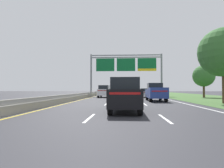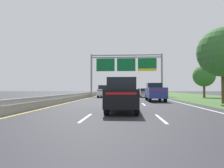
{
  "view_description": "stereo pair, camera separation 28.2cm",
  "coord_description": "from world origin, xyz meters",
  "px_view_note": "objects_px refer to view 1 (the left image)",
  "views": [
    {
      "loc": [
        -0.14,
        0.84,
        1.43
      ],
      "look_at": [
        -2.23,
        35.01,
        2.35
      ],
      "focal_mm": 31.2,
      "sensor_mm": 36.0,
      "label": 1
    },
    {
      "loc": [
        0.14,
        0.85,
        1.43
      ],
      "look_at": [
        -2.23,
        35.01,
        2.35
      ],
      "focal_mm": 31.2,
      "sensor_mm": 36.0,
      "label": 2
    }
  ],
  "objects_px": {
    "car_darkgreen_right_lane_sedan": "(141,92)",
    "car_white_left_lane_suv": "(104,91)",
    "overhead_sign_gantry": "(126,66)",
    "pickup_truck_blue": "(156,92)",
    "roadside_tree_near": "(224,52)",
    "car_black_centre_lane_suv": "(125,95)",
    "car_gold_left_lane_sedan": "(109,92)",
    "roadside_tree_mid": "(204,76)",
    "car_silver_right_lane_sedan": "(144,93)"
  },
  "relations": [
    {
      "from": "pickup_truck_blue",
      "to": "car_white_left_lane_suv",
      "type": "height_order",
      "value": "pickup_truck_blue"
    },
    {
      "from": "overhead_sign_gantry",
      "to": "pickup_truck_blue",
      "type": "height_order",
      "value": "overhead_sign_gantry"
    },
    {
      "from": "pickup_truck_blue",
      "to": "roadside_tree_near",
      "type": "relative_size",
      "value": 0.72
    },
    {
      "from": "pickup_truck_blue",
      "to": "roadside_tree_mid",
      "type": "xyz_separation_m",
      "value": [
        9.85,
        10.4,
        2.62
      ]
    },
    {
      "from": "overhead_sign_gantry",
      "to": "pickup_truck_blue",
      "type": "relative_size",
      "value": 2.78
    },
    {
      "from": "car_black_centre_lane_suv",
      "to": "roadside_tree_mid",
      "type": "bearing_deg",
      "value": -30.96
    },
    {
      "from": "pickup_truck_blue",
      "to": "car_darkgreen_right_lane_sedan",
      "type": "height_order",
      "value": "pickup_truck_blue"
    },
    {
      "from": "overhead_sign_gantry",
      "to": "roadside_tree_mid",
      "type": "distance_m",
      "value": 14.91
    },
    {
      "from": "car_darkgreen_right_lane_sedan",
      "to": "car_silver_right_lane_sedan",
      "type": "relative_size",
      "value": 1.0
    },
    {
      "from": "car_silver_right_lane_sedan",
      "to": "car_black_centre_lane_suv",
      "type": "relative_size",
      "value": 0.94
    },
    {
      "from": "car_black_centre_lane_suv",
      "to": "roadside_tree_near",
      "type": "relative_size",
      "value": 0.62
    },
    {
      "from": "overhead_sign_gantry",
      "to": "car_gold_left_lane_sedan",
      "type": "bearing_deg",
      "value": 126.64
    },
    {
      "from": "car_white_left_lane_suv",
      "to": "car_silver_right_lane_sedan",
      "type": "distance_m",
      "value": 7.16
    },
    {
      "from": "overhead_sign_gantry",
      "to": "car_gold_left_lane_sedan",
      "type": "xyz_separation_m",
      "value": [
        -4.07,
        5.47,
        -5.41
      ]
    },
    {
      "from": "car_white_left_lane_suv",
      "to": "roadside_tree_near",
      "type": "relative_size",
      "value": 0.63
    },
    {
      "from": "car_silver_right_lane_sedan",
      "to": "roadside_tree_mid",
      "type": "height_order",
      "value": "roadside_tree_mid"
    },
    {
      "from": "car_gold_left_lane_sedan",
      "to": "car_white_left_lane_suv",
      "type": "bearing_deg",
      "value": 179.94
    },
    {
      "from": "car_white_left_lane_suv",
      "to": "car_black_centre_lane_suv",
      "type": "height_order",
      "value": "same"
    },
    {
      "from": "car_gold_left_lane_sedan",
      "to": "car_black_centre_lane_suv",
      "type": "xyz_separation_m",
      "value": [
        3.71,
        -33.75,
        0.28
      ]
    },
    {
      "from": "overhead_sign_gantry",
      "to": "car_white_left_lane_suv",
      "type": "height_order",
      "value": "overhead_sign_gantry"
    },
    {
      "from": "overhead_sign_gantry",
      "to": "roadside_tree_near",
      "type": "relative_size",
      "value": 1.99
    },
    {
      "from": "pickup_truck_blue",
      "to": "roadside_tree_mid",
      "type": "distance_m",
      "value": 14.57
    },
    {
      "from": "roadside_tree_near",
      "to": "car_darkgreen_right_lane_sedan",
      "type": "bearing_deg",
      "value": 102.88
    },
    {
      "from": "car_white_left_lane_suv",
      "to": "roadside_tree_near",
      "type": "bearing_deg",
      "value": -134.89
    },
    {
      "from": "overhead_sign_gantry",
      "to": "car_darkgreen_right_lane_sedan",
      "type": "bearing_deg",
      "value": 57.53
    },
    {
      "from": "pickup_truck_blue",
      "to": "car_gold_left_lane_sedan",
      "type": "relative_size",
      "value": 1.22
    },
    {
      "from": "roadside_tree_near",
      "to": "car_black_centre_lane_suv",
      "type": "bearing_deg",
      "value": -142.12
    },
    {
      "from": "roadside_tree_mid",
      "to": "car_gold_left_lane_sedan",
      "type": "bearing_deg",
      "value": 145.76
    },
    {
      "from": "pickup_truck_blue",
      "to": "car_black_centre_lane_suv",
      "type": "height_order",
      "value": "pickup_truck_blue"
    },
    {
      "from": "car_white_left_lane_suv",
      "to": "car_gold_left_lane_sedan",
      "type": "bearing_deg",
      "value": 2.48
    },
    {
      "from": "overhead_sign_gantry",
      "to": "roadside_tree_near",
      "type": "bearing_deg",
      "value": -65.26
    },
    {
      "from": "car_darkgreen_right_lane_sedan",
      "to": "car_white_left_lane_suv",
      "type": "bearing_deg",
      "value": 149.01
    },
    {
      "from": "car_darkgreen_right_lane_sedan",
      "to": "car_black_centre_lane_suv",
      "type": "relative_size",
      "value": 0.93
    },
    {
      "from": "car_gold_left_lane_sedan",
      "to": "car_black_centre_lane_suv",
      "type": "bearing_deg",
      "value": -174.73
    },
    {
      "from": "car_gold_left_lane_sedan",
      "to": "roadside_tree_near",
      "type": "bearing_deg",
      "value": -153.52
    },
    {
      "from": "car_silver_right_lane_sedan",
      "to": "pickup_truck_blue",
      "type": "bearing_deg",
      "value": 179.87
    },
    {
      "from": "car_darkgreen_right_lane_sedan",
      "to": "roadside_tree_near",
      "type": "relative_size",
      "value": 0.58
    },
    {
      "from": "car_white_left_lane_suv",
      "to": "car_darkgreen_right_lane_sedan",
      "type": "bearing_deg",
      "value": -29.91
    },
    {
      "from": "car_gold_left_lane_sedan",
      "to": "car_darkgreen_right_lane_sedan",
      "type": "height_order",
      "value": "same"
    },
    {
      "from": "car_gold_left_lane_sedan",
      "to": "pickup_truck_blue",
      "type": "bearing_deg",
      "value": -162.39
    },
    {
      "from": "car_white_left_lane_suv",
      "to": "roadside_tree_mid",
      "type": "distance_m",
      "value": 17.33
    },
    {
      "from": "car_black_centre_lane_suv",
      "to": "overhead_sign_gantry",
      "type": "bearing_deg",
      "value": 0.12
    },
    {
      "from": "pickup_truck_blue",
      "to": "car_silver_right_lane_sedan",
      "type": "xyz_separation_m",
      "value": [
        -0.19,
        11.15,
        -0.26
      ]
    },
    {
      "from": "pickup_truck_blue",
      "to": "roadside_tree_mid",
      "type": "height_order",
      "value": "roadside_tree_mid"
    },
    {
      "from": "roadside_tree_near",
      "to": "car_gold_left_lane_sedan",
      "type": "bearing_deg",
      "value": 117.48
    },
    {
      "from": "car_silver_right_lane_sedan",
      "to": "car_black_centre_lane_suv",
      "type": "height_order",
      "value": "car_black_centre_lane_suv"
    },
    {
      "from": "car_darkgreen_right_lane_sedan",
      "to": "roadside_tree_near",
      "type": "bearing_deg",
      "value": -166.65
    },
    {
      "from": "roadside_tree_near",
      "to": "roadside_tree_mid",
      "type": "relative_size",
      "value": 1.36
    },
    {
      "from": "car_gold_left_lane_sedan",
      "to": "car_white_left_lane_suv",
      "type": "distance_m",
      "value": 12.03
    },
    {
      "from": "pickup_truck_blue",
      "to": "roadside_tree_near",
      "type": "height_order",
      "value": "roadside_tree_near"
    }
  ]
}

